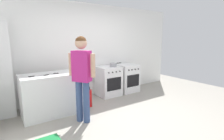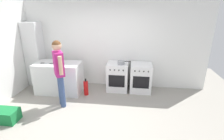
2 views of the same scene
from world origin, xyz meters
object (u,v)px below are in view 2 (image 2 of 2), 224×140
pot (121,63)px  fire_extinguisher (86,88)px  recycling_crate_lower (6,116)px  knife_paring (59,63)px  knife_utility (49,64)px  person (59,68)px  oven_left (118,76)px  knife_chef (45,63)px  oven_right (141,78)px  larder_cabinet (35,54)px

pot → fire_extinguisher: bearing=-158.7°
fire_extinguisher → pot: bearing=21.3°
pot → recycling_crate_lower: 3.13m
knife_paring → recycling_crate_lower: (-0.66, -1.55, -0.77)m
knife_utility → person: (0.57, -0.63, 0.12)m
oven_left → knife_chef: bearing=-168.0°
oven_left → person: person is taller
oven_right → recycling_crate_lower: 3.58m
oven_right → recycling_crate_lower: bearing=-147.3°
oven_left → fire_extinguisher: oven_left is taller
knife_chef → larder_cabinet: 0.82m
knife_utility → person: person is taller
pot → recycling_crate_lower: pot is taller
pot → person: (-1.43, -1.01, 0.12)m
fire_extinguisher → person: bearing=-125.9°
knife_chef → knife_utility: 0.15m
oven_right → larder_cabinet: size_ratio=0.42×
knife_paring → recycling_crate_lower: 1.85m
oven_left → oven_right: (0.70, -0.00, -0.00)m
knife_utility → person: bearing=-47.7°
knife_paring → fire_extinguisher: size_ratio=0.39×
oven_left → larder_cabinet: 2.71m
knife_utility → fire_extinguisher: knife_utility is taller
knife_utility → larder_cabinet: bearing=142.2°
knife_chef → recycling_crate_lower: 1.70m
oven_right → pot: size_ratio=2.25×
recycling_crate_lower → larder_cabinet: size_ratio=0.26×
fire_extinguisher → knife_paring: bearing=172.8°
knife_chef → person: person is taller
pot → larder_cabinet: (-2.76, 0.20, 0.09)m
knife_utility → knife_chef: bearing=160.5°
knife_paring → person: bearing=-66.3°
oven_right → knife_chef: size_ratio=2.73×
recycling_crate_lower → knife_chef: bearing=79.8°
knife_utility → recycling_crate_lower: bearing=-105.9°
oven_left → person: (-1.33, -1.11, 0.60)m
person → fire_extinguisher: size_ratio=3.39×
person → knife_paring: bearing=113.7°
knife_paring → knife_chef: bearing=-172.4°
person → larder_cabinet: size_ratio=0.85×
oven_left → knife_paring: (-1.64, -0.38, 0.48)m
oven_left → recycling_crate_lower: size_ratio=1.63×
knife_chef → fire_extinguisher: bearing=-2.2°
oven_right → knife_chef: bearing=-171.0°
fire_extinguisher → oven_left: bearing=28.8°
recycling_crate_lower → fire_extinguisher: bearing=45.3°
oven_right → knife_utility: knife_utility is taller
pot → fire_extinguisher: (-0.98, -0.38, -0.69)m
pot → person: size_ratio=0.22×
oven_right → knife_utility: bearing=-169.4°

